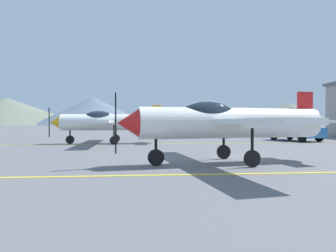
{
  "coord_description": "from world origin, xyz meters",
  "views": [
    {
      "loc": [
        -2.84,
        -11.92,
        1.53
      ],
      "look_at": [
        -0.94,
        10.0,
        1.2
      ],
      "focal_mm": 31.4,
      "sensor_mm": 36.0,
      "label": 1
    }
  ],
  "objects_px": {
    "airplane_near": "(224,122)",
    "airplane_far": "(210,122)",
    "car_sedan": "(295,130)",
    "airplane_mid": "(108,122)"
  },
  "relations": [
    {
      "from": "airplane_near",
      "to": "airplane_far",
      "type": "bearing_deg",
      "value": 78.3
    },
    {
      "from": "airplane_near",
      "to": "airplane_far",
      "type": "height_order",
      "value": "same"
    },
    {
      "from": "airplane_mid",
      "to": "airplane_far",
      "type": "xyz_separation_m",
      "value": [
        9.9,
        11.43,
        0.0
      ]
    },
    {
      "from": "airplane_mid",
      "to": "car_sedan",
      "type": "bearing_deg",
      "value": 6.4
    },
    {
      "from": "airplane_mid",
      "to": "airplane_near",
      "type": "bearing_deg",
      "value": -62.11
    },
    {
      "from": "airplane_far",
      "to": "car_sedan",
      "type": "height_order",
      "value": "airplane_far"
    },
    {
      "from": "airplane_mid",
      "to": "airplane_far",
      "type": "bearing_deg",
      "value": 49.12
    },
    {
      "from": "car_sedan",
      "to": "airplane_mid",
      "type": "bearing_deg",
      "value": -173.6
    },
    {
      "from": "airplane_near",
      "to": "airplane_mid",
      "type": "relative_size",
      "value": 1.0
    },
    {
      "from": "airplane_near",
      "to": "car_sedan",
      "type": "distance_m",
      "value": 15.0
    }
  ]
}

